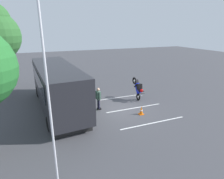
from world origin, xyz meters
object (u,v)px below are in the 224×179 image
at_px(stunt_motorcycle, 138,88).
at_px(flagpole, 49,102).
at_px(spectator_far_left, 98,97).
at_px(parked_motorcycle_silver, 80,93).
at_px(tour_bus, 57,87).
at_px(spectator_left, 91,93).
at_px(traffic_cone, 141,110).
at_px(spectator_centre, 89,89).

distance_m(stunt_motorcycle, flagpole, 10.27).
xyz_separation_m(spectator_far_left, parked_motorcycle_silver, (2.89, 0.74, -0.52)).
height_order(tour_bus, stunt_motorcycle, tour_bus).
bearing_deg(parked_motorcycle_silver, spectator_left, -167.51).
distance_m(tour_bus, parked_motorcycle_silver, 2.72).
bearing_deg(parked_motorcycle_silver, spectator_far_left, -165.67).
xyz_separation_m(stunt_motorcycle, traffic_cone, (-2.59, 1.19, -0.76)).
xyz_separation_m(tour_bus, flagpole, (-7.44, 1.04, 1.75)).
distance_m(spectator_far_left, parked_motorcycle_silver, 3.03).
bearing_deg(flagpole, parked_motorcycle_silver, -18.60).
relative_size(spectator_far_left, parked_motorcycle_silver, 0.82).
relative_size(spectator_far_left, spectator_left, 0.93).
relative_size(tour_bus, parked_motorcycle_silver, 4.56).
relative_size(spectator_far_left, stunt_motorcycle, 0.88).
bearing_deg(stunt_motorcycle, tour_bus, 83.23).
relative_size(spectator_left, traffic_cone, 2.88).
height_order(spectator_far_left, spectator_left, spectator_left).
bearing_deg(spectator_left, parked_motorcycle_silver, 12.49).
relative_size(parked_motorcycle_silver, traffic_cone, 3.26).
xyz_separation_m(spectator_far_left, spectator_centre, (1.97, 0.13, 0.07)).
bearing_deg(traffic_cone, spectator_centre, 33.99).
relative_size(spectator_far_left, flagpole, 0.25).
relative_size(tour_bus, traffic_cone, 14.85).
height_order(spectator_far_left, spectator_centre, spectator_centre).
bearing_deg(spectator_centre, spectator_far_left, -176.20).
xyz_separation_m(spectator_left, parked_motorcycle_silver, (1.99, 0.44, -0.61)).
bearing_deg(parked_motorcycle_silver, spectator_centre, -146.48).
distance_m(spectator_centre, traffic_cone, 4.78).
bearing_deg(stunt_motorcycle, spectator_centre, 71.00).
relative_size(flagpole, traffic_cone, 10.92).
relative_size(spectator_centre, flagpole, 0.26).
xyz_separation_m(tour_bus, stunt_motorcycle, (-0.76, -6.40, -0.58)).
xyz_separation_m(tour_bus, parked_motorcycle_silver, (1.48, -1.96, -1.16)).
distance_m(tour_bus, traffic_cone, 6.33).
xyz_separation_m(spectator_far_left, traffic_cone, (-1.94, -2.51, -0.70)).
bearing_deg(spectator_left, flagpole, 153.56).
height_order(parked_motorcycle_silver, traffic_cone, parked_motorcycle_silver).
bearing_deg(tour_bus, stunt_motorcycle, -96.77).
xyz_separation_m(spectator_left, spectator_centre, (1.08, -0.17, -0.01)).
height_order(spectator_far_left, parked_motorcycle_silver, spectator_far_left).
relative_size(parked_motorcycle_silver, stunt_motorcycle, 1.07).
distance_m(spectator_far_left, flagpole, 7.49).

